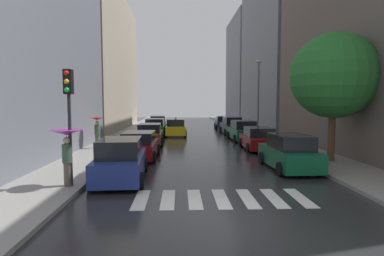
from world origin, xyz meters
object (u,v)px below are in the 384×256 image
object	(u,v)px
parked_car_left_second	(139,146)
parked_car_right_nearest	(289,153)
pedestrian_near_tree	(67,143)
street_tree_right	(334,76)
parked_car_left_fourth	(155,128)
parked_car_right_fifth	(223,123)
taxi_midroad	(176,128)
traffic_light_left_corner	(69,101)
parked_car_left_third	(150,135)
pedestrian_foreground	(97,126)
parked_car_left_fifth	(158,124)
parked_car_right_third	(243,131)
parked_car_right_fourth	(232,126)
parked_car_left_nearest	(121,161)
parked_car_right_second	(258,139)
lamp_post_right	(258,93)

from	to	relation	value
parked_car_left_second	parked_car_right_nearest	size ratio (longest dim) A/B	1.04
pedestrian_near_tree	street_tree_right	xyz separation A→B (m)	(12.20, 4.59, 2.88)
parked_car_left_fourth	parked_car_right_fifth	xyz separation A→B (m)	(7.75, 8.19, -0.05)
parked_car_left_second	taxi_midroad	size ratio (longest dim) A/B	0.99
pedestrian_near_tree	traffic_light_left_corner	world-z (taller)	traffic_light_left_corner
pedestrian_near_tree	traffic_light_left_corner	bearing A→B (deg)	147.33
parked_car_left_third	pedestrian_foreground	bearing A→B (deg)	129.99
taxi_midroad	pedestrian_near_tree	world-z (taller)	pedestrian_near_tree
parked_car_left_fifth	parked_car_right_nearest	distance (m)	22.73
pedestrian_near_tree	parked_car_right_third	bearing A→B (deg)	-150.01
parked_car_right_nearest	pedestrian_foreground	distance (m)	12.80
parked_car_right_fourth	pedestrian_near_tree	world-z (taller)	pedestrian_near_tree
parked_car_left_nearest	pedestrian_near_tree	bearing A→B (deg)	124.66
parked_car_left_fifth	pedestrian_foreground	world-z (taller)	pedestrian_foreground
parked_car_right_second	traffic_light_left_corner	size ratio (longest dim) A/B	1.03
taxi_midroad	lamp_post_right	world-z (taller)	lamp_post_right
pedestrian_foreground	street_tree_right	bearing A→B (deg)	-119.86
parked_car_right_fourth	lamp_post_right	bearing A→B (deg)	-161.83
parked_car_right_third	pedestrian_foreground	xyz separation A→B (m)	(-10.97, -5.15, 0.86)
parked_car_left_third	parked_car_left_fourth	size ratio (longest dim) A/B	1.02
parked_car_right_third	pedestrian_foreground	distance (m)	12.15
parked_car_right_second	parked_car_left_fourth	bearing A→B (deg)	41.14
parked_car_left_third	parked_car_right_fourth	distance (m)	11.01
parked_car_right_second	pedestrian_foreground	xyz separation A→B (m)	(-10.98, 0.20, 0.92)
parked_car_left_third	street_tree_right	xyz separation A→B (m)	(10.34, -8.13, 3.87)
parked_car_right_second	lamp_post_right	xyz separation A→B (m)	(1.56, 6.47, 3.34)
parked_car_right_nearest	pedestrian_near_tree	distance (m)	10.03
parked_car_right_third	pedestrian_foreground	size ratio (longest dim) A/B	2.13
parked_car_right_third	lamp_post_right	world-z (taller)	lamp_post_right
parked_car_left_nearest	parked_car_left_second	distance (m)	5.22
parked_car_left_third	parked_car_right_fourth	world-z (taller)	parked_car_right_fourth
parked_car_left_second	parked_car_right_third	distance (m)	11.44
parked_car_right_third	parked_car_right_fifth	bearing A→B (deg)	-1.98
parked_car_right_second	parked_car_right_fourth	size ratio (longest dim) A/B	0.97
taxi_midroad	parked_car_left_fifth	bearing A→B (deg)	21.13
parked_car_left_third	pedestrian_foreground	size ratio (longest dim) A/B	2.13
parked_car_right_nearest	lamp_post_right	xyz separation A→B (m)	(1.66, 12.96, 3.27)
parked_car_left_fourth	parked_car_right_nearest	xyz separation A→B (m)	(7.68, -15.83, 0.01)
parked_car_right_fourth	parked_car_right_second	bearing A→B (deg)	178.83
parked_car_left_fourth	pedestrian_near_tree	xyz separation A→B (m)	(-1.79, -19.00, 0.97)
parked_car_left_fourth	parked_car_right_nearest	bearing A→B (deg)	-153.92
parked_car_left_third	parked_car_right_third	size ratio (longest dim) A/B	1.00
parked_car_left_third	pedestrian_near_tree	bearing A→B (deg)	170.47
parked_car_left_fourth	parked_car_right_third	world-z (taller)	parked_car_right_third
taxi_midroad	traffic_light_left_corner	size ratio (longest dim) A/B	1.05
parked_car_right_fourth	pedestrian_near_tree	distance (m)	22.74
parked_car_left_fourth	parked_car_right_nearest	distance (m)	17.60
parked_car_left_second	parked_car_right_fifth	distance (m)	22.04
pedestrian_foreground	parked_car_left_nearest	bearing A→B (deg)	-168.53
parked_car_left_second	traffic_light_left_corner	distance (m)	7.24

